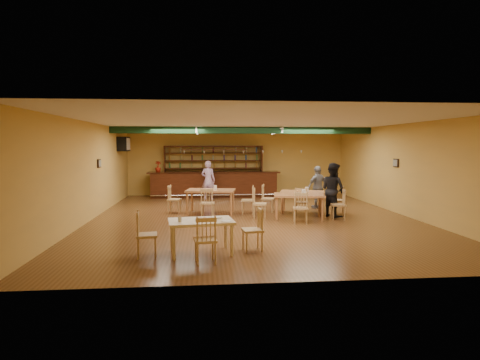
{
  "coord_description": "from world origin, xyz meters",
  "views": [
    {
      "loc": [
        -1.53,
        -12.32,
        2.28
      ],
      "look_at": [
        -0.34,
        0.6,
        1.15
      ],
      "focal_mm": 29.47,
      "sensor_mm": 36.0,
      "label": 1
    }
  ],
  "objects": [
    {
      "name": "floor",
      "position": [
        0.0,
        0.0,
        0.0
      ],
      "size": [
        12.0,
        12.0,
        0.0
      ],
      "primitive_type": "plane",
      "color": "#563618",
      "rests_on": "ground"
    },
    {
      "name": "ceiling_beam",
      "position": [
        0.0,
        2.8,
        2.87
      ],
      "size": [
        10.0,
        0.3,
        0.25
      ],
      "primitive_type": "cube",
      "color": "black",
      "rests_on": "ceiling"
    },
    {
      "name": "track_rail_left",
      "position": [
        -1.8,
        3.4,
        2.94
      ],
      "size": [
        0.05,
        2.5,
        0.05
      ],
      "primitive_type": "cube",
      "color": "white",
      "rests_on": "ceiling"
    },
    {
      "name": "track_rail_right",
      "position": [
        1.4,
        3.4,
        2.94
      ],
      "size": [
        0.05,
        2.5,
        0.05
      ],
      "primitive_type": "cube",
      "color": "white",
      "rests_on": "ceiling"
    },
    {
      "name": "ac_unit",
      "position": [
        -4.8,
        4.2,
        2.35
      ],
      "size": [
        0.34,
        0.7,
        0.48
      ],
      "primitive_type": "cube",
      "color": "white",
      "rests_on": "wall_left"
    },
    {
      "name": "picture_left",
      "position": [
        -4.97,
        1.0,
        1.7
      ],
      "size": [
        0.04,
        0.34,
        0.28
      ],
      "primitive_type": "cube",
      "color": "black",
      "rests_on": "wall_left"
    },
    {
      "name": "picture_right",
      "position": [
        4.97,
        0.5,
        1.7
      ],
      "size": [
        0.04,
        0.34,
        0.28
      ],
      "primitive_type": "cube",
      "color": "black",
      "rests_on": "wall_right"
    },
    {
      "name": "bar_counter",
      "position": [
        -1.08,
        5.15,
        0.56
      ],
      "size": [
        5.81,
        0.85,
        1.13
      ],
      "primitive_type": "cube",
      "color": "black",
      "rests_on": "ground"
    },
    {
      "name": "back_bar_hutch",
      "position": [
        -1.08,
        5.78,
        1.14
      ],
      "size": [
        4.49,
        0.4,
        2.28
      ],
      "primitive_type": "cube",
      "color": "black",
      "rests_on": "ground"
    },
    {
      "name": "poinsettia",
      "position": [
        -3.54,
        5.15,
        1.37
      ],
      "size": [
        0.34,
        0.34,
        0.48
      ],
      "primitive_type": "imported",
      "rotation": [
        0.0,
        0.0,
        0.35
      ],
      "color": "maroon",
      "rests_on": "bar_counter"
    },
    {
      "name": "dining_table_a",
      "position": [
        -1.31,
        0.92,
        0.4
      ],
      "size": [
        1.74,
        1.21,
        0.8
      ],
      "primitive_type": "cube",
      "rotation": [
        0.0,
        0.0,
        -0.16
      ],
      "color": "#925833",
      "rests_on": "ground"
    },
    {
      "name": "dining_table_b",
      "position": [
        1.8,
        0.73,
        0.37
      ],
      "size": [
        1.65,
        1.26,
        0.73
      ],
      "primitive_type": "cube",
      "rotation": [
        0.0,
        0.0,
        -0.29
      ],
      "color": "#925833",
      "rests_on": "ground"
    },
    {
      "name": "dining_table_d",
      "position": [
        1.42,
        -0.33,
        0.39
      ],
      "size": [
        1.67,
        1.17,
        0.77
      ],
      "primitive_type": "cube",
      "rotation": [
        0.0,
        0.0,
        -0.17
      ],
      "color": "#925833",
      "rests_on": "ground"
    },
    {
      "name": "near_table",
      "position": [
        -1.6,
        -4.09,
        0.36
      ],
      "size": [
        1.44,
        1.03,
        0.72
      ],
      "primitive_type": "cube",
      "rotation": [
        0.0,
        0.0,
        0.13
      ],
      "color": "beige",
      "rests_on": "ground"
    },
    {
      "name": "pizza_tray",
      "position": [
        -1.5,
        -4.09,
        0.73
      ],
      "size": [
        0.51,
        0.51,
        0.01
      ],
      "primitive_type": "cylinder",
      "rotation": [
        0.0,
        0.0,
        0.34
      ],
      "color": "silver",
      "rests_on": "near_table"
    },
    {
      "name": "parmesan_shaker",
      "position": [
        -2.03,
        -4.23,
        0.77
      ],
      "size": [
        0.08,
        0.08,
        0.11
      ],
      "primitive_type": "cylinder",
      "rotation": [
        0.0,
        0.0,
        0.13
      ],
      "color": "#EAE5C6",
      "rests_on": "near_table"
    },
    {
      "name": "napkin_stack",
      "position": [
        -1.26,
        -3.9,
        0.73
      ],
      "size": [
        0.24,
        0.22,
        0.03
      ],
      "primitive_type": "cube",
      "rotation": [
        0.0,
        0.0,
        0.4
      ],
      "color": "white",
      "rests_on": "near_table"
    },
    {
      "name": "pizza_server",
      "position": [
        -1.36,
        -4.04,
        0.74
      ],
      "size": [
        0.33,
        0.12,
        0.0
      ],
      "primitive_type": "cube",
      "rotation": [
        0.0,
        0.0,
        0.11
      ],
      "color": "silver",
      "rests_on": "pizza_tray"
    },
    {
      "name": "side_plate",
      "position": [
        -1.07,
        -4.28,
        0.73
      ],
      "size": [
        0.25,
        0.25,
        0.01
      ],
      "primitive_type": "cylinder",
      "rotation": [
        0.0,
        0.0,
        0.13
      ],
      "color": "white",
      "rests_on": "near_table"
    },
    {
      "name": "patron_bar",
      "position": [
        -1.36,
        4.33,
        0.83
      ],
      "size": [
        0.69,
        0.55,
        1.66
      ],
      "primitive_type": "imported",
      "rotation": [
        0.0,
        0.0,
        2.85
      ],
      "color": "#9550AF",
      "rests_on": "ground"
    },
    {
      "name": "patron_right_a",
      "position": [
        2.6,
        -0.07,
        0.87
      ],
      "size": [
        0.96,
        1.05,
        1.74
      ],
      "primitive_type": "imported",
      "rotation": [
        0.0,
        0.0,
        2.03
      ],
      "color": "black",
      "rests_on": "ground"
    },
    {
      "name": "patron_right_b",
      "position": [
        2.62,
        1.67,
        0.77
      ],
      "size": [
        0.98,
        0.72,
        1.55
      ],
      "primitive_type": "imported",
      "rotation": [
        0.0,
        0.0,
        3.56
      ],
      "color": "gray",
      "rests_on": "ground"
    }
  ]
}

